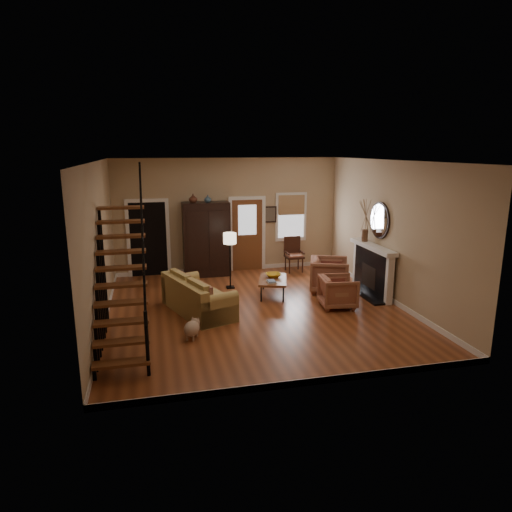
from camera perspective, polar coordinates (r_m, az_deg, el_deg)
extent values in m
plane|color=brown|center=(10.38, -0.03, -6.71)|extent=(7.00, 7.00, 0.00)
plane|color=white|center=(9.76, -0.04, 11.81)|extent=(7.00, 7.00, 0.00)
cube|color=tan|center=(13.33, -3.47, 5.06)|extent=(6.50, 0.04, 3.30)
cube|color=tan|center=(9.75, -18.99, 1.30)|extent=(0.04, 7.00, 3.30)
cube|color=tan|center=(11.13, 16.51, 2.89)|extent=(0.04, 7.00, 3.30)
cube|color=black|center=(13.39, -13.30, 2.16)|extent=(1.00, 0.36, 2.10)
cube|color=brown|center=(13.51, -1.12, 2.61)|extent=(0.90, 0.06, 2.10)
cube|color=silver|center=(13.76, 4.41, 4.88)|extent=(0.96, 0.06, 1.46)
cube|color=black|center=(11.73, 14.47, -1.85)|extent=(0.24, 1.60, 1.15)
cube|color=white|center=(11.56, 14.38, 1.12)|extent=(0.30, 1.95, 0.10)
cylinder|color=silver|center=(11.50, 15.14, 4.32)|extent=(0.05, 0.90, 0.90)
imported|color=#4C2619|center=(12.68, -7.87, 7.15)|extent=(0.24, 0.24, 0.25)
imported|color=#334C60|center=(12.72, -6.06, 7.14)|extent=(0.20, 0.20, 0.21)
imported|color=gold|center=(11.37, 2.18, -2.41)|extent=(0.38, 0.38, 0.09)
imported|color=brown|center=(10.61, 10.21, -4.42)|extent=(0.88, 0.86, 0.73)
imported|color=brown|center=(11.70, 9.13, -2.34)|extent=(1.22, 1.20, 0.86)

